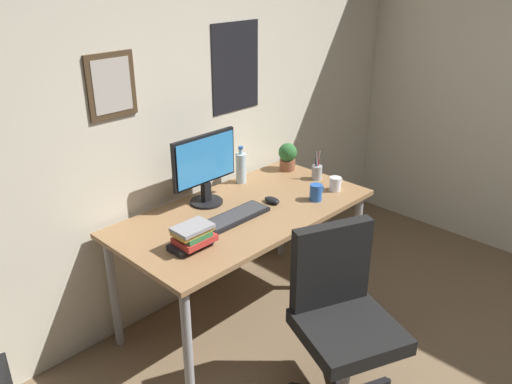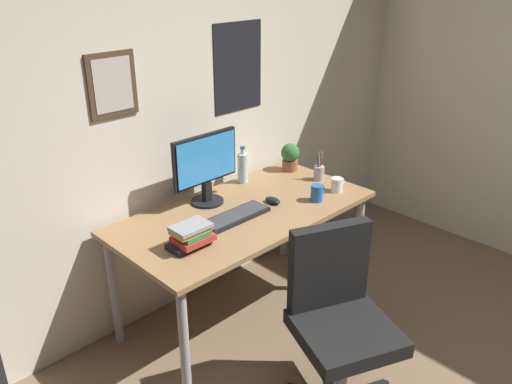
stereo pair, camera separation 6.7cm
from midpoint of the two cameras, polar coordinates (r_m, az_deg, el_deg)
wall_back at (r=3.18m, az=-9.61°, el=8.95°), size 4.40×0.10×2.60m
desk at (r=3.13m, az=-1.93°, el=-3.25°), size 1.57×0.79×0.75m
office_chair at (r=2.67m, az=8.60°, el=-12.73°), size 0.60×0.61×0.95m
monitor at (r=3.11m, az=-6.26°, el=2.81°), size 0.46×0.20×0.43m
keyboard at (r=2.99m, az=-2.89°, el=-2.71°), size 0.43×0.15×0.03m
computer_mouse at (r=3.18m, az=1.17°, el=-0.91°), size 0.06×0.11×0.04m
water_bottle at (r=3.44m, az=-2.22°, el=2.71°), size 0.07×0.07×0.25m
coffee_mug_near at (r=3.22m, az=6.02°, el=-0.03°), size 0.12×0.08×0.10m
coffee_mug_far at (r=3.37m, az=8.15°, el=0.90°), size 0.11×0.08×0.09m
potted_plant at (r=3.65m, az=2.96°, el=4.00°), size 0.13×0.13×0.20m
pen_cup at (r=3.53m, az=6.16°, el=2.23°), size 0.07×0.07×0.20m
book_stack_left at (r=2.70m, az=-7.66°, el=-4.90°), size 0.22×0.15×0.13m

